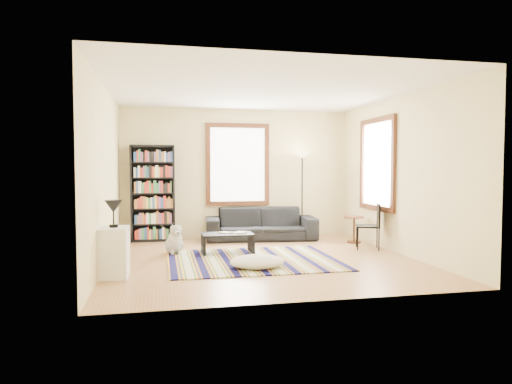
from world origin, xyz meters
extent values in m
cube|color=#A57F4B|center=(0.00, 0.00, -0.05)|extent=(5.00, 5.00, 0.10)
cube|color=white|center=(0.00, 0.00, 2.85)|extent=(5.00, 5.00, 0.10)
cube|color=beige|center=(0.00, 2.55, 1.40)|extent=(5.00, 0.10, 2.80)
cube|color=beige|center=(0.00, -2.55, 1.40)|extent=(5.00, 0.10, 2.80)
cube|color=beige|center=(-2.55, 0.00, 1.40)|extent=(0.10, 5.00, 2.80)
cube|color=beige|center=(2.55, 0.00, 1.40)|extent=(0.10, 5.00, 2.80)
cube|color=white|center=(0.00, 2.47, 1.60)|extent=(1.20, 0.06, 1.60)
cube|color=white|center=(2.47, 0.80, 1.60)|extent=(0.06, 1.20, 1.60)
cube|color=#0E0C3F|center=(-0.17, -0.11, 0.01)|extent=(2.77, 2.22, 0.02)
imported|color=black|center=(0.43, 2.05, 0.34)|extent=(2.40, 1.13, 0.68)
cube|color=black|center=(-1.82, 2.32, 1.00)|extent=(0.90, 0.30, 2.00)
cube|color=black|center=(-0.50, 0.61, 0.18)|extent=(1.00, 0.71, 0.36)
imported|color=beige|center=(-0.60, 0.61, 0.37)|extent=(0.25, 0.25, 0.02)
imported|color=beige|center=(-0.35, 0.66, 0.37)|extent=(0.29, 0.31, 0.02)
ellipsoid|color=beige|center=(-0.23, -0.71, 0.10)|extent=(0.91, 0.72, 0.21)
cylinder|color=#492812|center=(2.20, 1.24, 0.27)|extent=(0.52, 0.52, 0.54)
cube|color=black|center=(2.15, 0.51, 0.43)|extent=(0.54, 0.52, 0.86)
cube|color=silver|center=(-2.30, -0.82, 0.35)|extent=(0.40, 0.51, 0.70)
camera|label=1|loc=(-1.65, -7.40, 1.52)|focal=32.00mm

